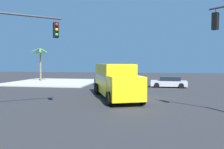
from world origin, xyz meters
name	(u,v)px	position (x,y,z in m)	size (l,w,h in m)	color
ground_plane	(135,99)	(0.00, 0.00, 0.00)	(100.00, 100.00, 0.00)	#2B2B2D
sidewalk_corner_far	(54,82)	(13.22, 13.22, 0.07)	(12.65, 12.65, 0.14)	#B2ADA0
delivery_truck	(115,80)	(0.52, 1.73, 1.51)	(8.62, 5.45, 2.90)	yellow
traffic_light_primary	(5,45)	(-6.88, 6.81, 3.99)	(3.20, 3.82, 6.01)	#38383D
pickup_navy	(113,79)	(11.83, 3.79, 0.73)	(2.35, 5.25, 1.38)	navy
sedan_silver	(169,82)	(9.55, -3.55, 0.63)	(2.20, 4.38, 1.31)	#B7BABF
palm_tree_far	(40,58)	(13.95, 15.84, 3.80)	(3.03, 2.90, 5.23)	#7A6647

